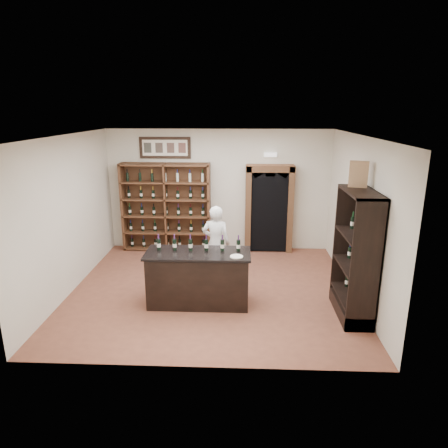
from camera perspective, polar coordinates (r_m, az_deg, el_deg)
The scene contains 20 objects.
floor at distance 8.07m, azimuth -1.73°, elevation -9.27°, with size 5.50×5.50×0.00m, color brown.
ceiling at distance 7.30m, azimuth -1.93°, elevation 12.50°, with size 5.50×5.50×0.00m, color white.
wall_back at distance 9.98m, azimuth -0.76°, elevation 4.81°, with size 5.50×0.04×3.00m, color silver.
wall_left at distance 8.22m, azimuth -21.31°, elevation 1.21°, with size 0.04×5.00×3.00m, color silver.
wall_right at distance 7.84m, azimuth 18.65°, elevation 0.78°, with size 0.04×5.00×3.00m, color silver.
wine_shelf at distance 10.06m, azimuth -8.22°, elevation 2.41°, with size 2.20×0.38×2.20m.
framed_picture at distance 9.95m, azimuth -8.42°, elevation 10.73°, with size 1.25×0.04×0.52m, color black.
arched_doorway at distance 9.90m, azimuth 6.44°, elevation 2.47°, with size 1.17×0.35×2.17m.
emergency_light at distance 9.77m, azimuth 6.65°, elevation 9.81°, with size 0.30×0.10×0.10m, color white.
tasting_counter at distance 7.34m, azimuth -3.67°, elevation -7.76°, with size 1.88×0.78×1.00m.
counter_bottle_0 at distance 7.31m, azimuth -9.31°, elevation -2.87°, with size 0.07×0.07×0.30m.
counter_bottle_1 at distance 7.26m, azimuth -7.08°, elevation -2.92°, with size 0.07×0.07×0.30m.
counter_bottle_2 at distance 7.22m, azimuth -4.82°, elevation -2.96°, with size 0.07×0.07×0.30m.
counter_bottle_3 at distance 7.19m, azimuth -2.54°, elevation -3.00°, with size 0.07×0.07×0.30m.
counter_bottle_4 at distance 7.17m, azimuth -0.24°, elevation -3.04°, with size 0.07×0.07×0.30m.
counter_bottle_5 at distance 7.16m, azimuth 2.07°, elevation -3.07°, with size 0.07×0.07×0.30m.
side_cabinet at distance 7.19m, azimuth 18.31°, elevation -6.85°, with size 0.48×1.20×2.20m.
shopkeeper at distance 8.22m, azimuth -1.15°, elevation -2.77°, with size 0.58×0.38×1.59m, color white.
plate at distance 6.91m, azimuth 1.81°, elevation -4.67°, with size 0.22×0.22×0.02m, color white.
wine_crate at distance 7.05m, azimuth 18.66°, elevation 6.76°, with size 0.31×0.13×0.43m, color tan.
Camera 1 is at (0.56, -7.26, 3.47)m, focal length 32.00 mm.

